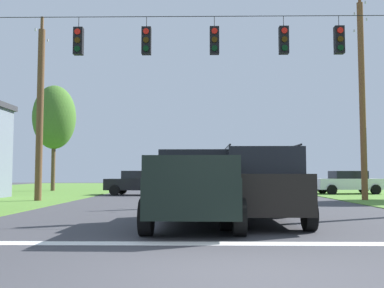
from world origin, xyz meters
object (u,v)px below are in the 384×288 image
at_px(overhead_signal_span, 211,91).
at_px(tree_roadside_far_right, 54,117).
at_px(utility_pole_near_left, 40,112).
at_px(suv_black, 258,184).
at_px(distant_car_oncoming, 141,182).
at_px(pickup_truck, 195,188).
at_px(distant_car_crossing_white, 348,182).
at_px(utility_pole_mid_right, 362,95).

relative_size(overhead_signal_span, tree_roadside_far_right, 1.87).
bearing_deg(overhead_signal_span, utility_pole_near_left, 141.73).
bearing_deg(suv_black, distant_car_oncoming, 108.76).
xyz_separation_m(overhead_signal_span, pickup_truck, (-0.53, -3.29, -3.19)).
distance_m(distant_car_crossing_white, utility_pole_mid_right, 8.32).
distance_m(pickup_truck, distant_car_crossing_white, 20.06).
distance_m(suv_black, utility_pole_mid_right, 12.85).
relative_size(distant_car_crossing_white, tree_roadside_far_right, 0.53).
bearing_deg(utility_pole_mid_right, distant_car_oncoming, 155.63).
height_order(utility_pole_near_left, tree_roadside_far_right, utility_pole_near_left).
bearing_deg(distant_car_oncoming, distant_car_crossing_white, 5.82).
bearing_deg(pickup_truck, distant_car_crossing_white, 60.31).
xyz_separation_m(suv_black, utility_pole_mid_right, (6.72, 10.09, 4.27)).
bearing_deg(overhead_signal_span, utility_pole_mid_right, 42.86).
xyz_separation_m(pickup_truck, utility_pole_near_left, (-7.76, 9.82, 3.43)).
bearing_deg(utility_pole_mid_right, distant_car_crossing_white, 77.50).
distance_m(distant_car_crossing_white, utility_pole_near_left, 19.59).
bearing_deg(utility_pole_mid_right, overhead_signal_span, -137.14).
xyz_separation_m(suv_black, utility_pole_near_left, (-9.46, 9.30, 3.34)).
bearing_deg(distant_car_crossing_white, tree_roadside_far_right, 167.39).
xyz_separation_m(distant_car_crossing_white, utility_pole_mid_right, (-1.51, -6.81, 4.54)).
relative_size(overhead_signal_span, utility_pole_mid_right, 1.44).
height_order(distant_car_crossing_white, utility_pole_near_left, utility_pole_near_left).
height_order(overhead_signal_span, pickup_truck, overhead_signal_span).
height_order(distant_car_oncoming, utility_pole_near_left, utility_pole_near_left).
xyz_separation_m(pickup_truck, tree_roadside_far_right, (-11.19, 22.15, 4.76)).
xyz_separation_m(suv_black, tree_roadside_far_right, (-12.89, 21.63, 4.67)).
height_order(suv_black, utility_pole_mid_right, utility_pole_mid_right).
xyz_separation_m(distant_car_oncoming, utility_pole_mid_right, (12.00, -5.43, 4.54)).
bearing_deg(pickup_truck, distant_car_oncoming, 102.54).
distance_m(overhead_signal_span, tree_roadside_far_right, 22.26).
height_order(suv_black, tree_roadside_far_right, tree_roadside_far_right).
distance_m(overhead_signal_span, suv_black, 4.31).
bearing_deg(utility_pole_near_left, distant_car_crossing_white, 23.25).
bearing_deg(overhead_signal_span, distant_car_oncoming, 107.81).
distance_m(overhead_signal_span, utility_pole_mid_right, 10.84).
bearing_deg(pickup_truck, tree_roadside_far_right, 116.80).
xyz_separation_m(overhead_signal_span, distant_car_crossing_white, (9.41, 14.14, -3.36)).
relative_size(pickup_truck, utility_pole_near_left, 0.59).
height_order(pickup_truck, distant_car_crossing_white, pickup_truck).
xyz_separation_m(utility_pole_near_left, tree_roadside_far_right, (-3.43, 12.33, 1.33)).
relative_size(pickup_truck, distant_car_crossing_white, 1.24).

